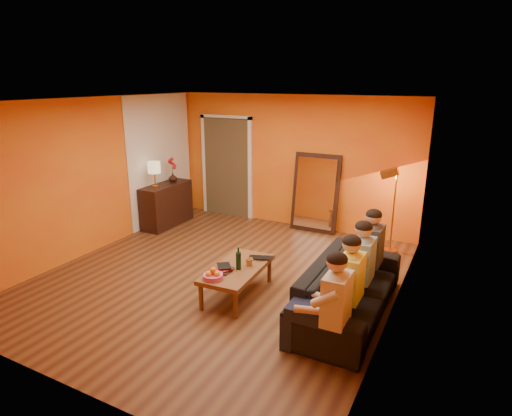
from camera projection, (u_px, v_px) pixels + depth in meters
The scene contains 27 objects.
room_shell at pixel (231, 188), 6.44m from camera, with size 5.00×5.50×2.60m.
white_accent at pixel (161, 160), 8.71m from camera, with size 0.02×1.90×2.58m, color white.
doorway_recess at pixel (230, 167), 9.26m from camera, with size 1.06×0.30×2.10m, color #3F2D19.
door_jamb_left at pixel (205, 165), 9.41m from camera, with size 0.08×0.06×2.20m, color white.
door_jamb_right at pixel (250, 170), 8.91m from camera, with size 0.08×0.06×2.20m, color white.
door_header at pixel (226, 117), 8.85m from camera, with size 1.22×0.06×0.08m, color white.
mirror_frame at pixel (316, 193), 8.28m from camera, with size 0.92×0.06×1.52m, color black.
mirror_glass at pixel (315, 193), 8.24m from camera, with size 0.78×0.02×1.36m, color white.
sideboard at pixel (167, 205), 8.68m from camera, with size 0.44×1.18×0.85m, color black.
table_lamp at pixel (155, 175), 8.23m from camera, with size 0.24×0.24×0.51m, color beige, non-canonical shape.
sofa at pixel (349, 288), 5.42m from camera, with size 0.90×2.29×0.67m, color black.
coffee_table at pixel (237, 281), 5.89m from camera, with size 0.62×1.22×0.42m, color brown, non-canonical shape.
floor_lamp at pixel (393, 212), 7.23m from camera, with size 0.30×0.24×1.44m, color #B08033, non-canonical shape.
dog at pixel (348, 287), 5.46m from camera, with size 0.36×0.57×0.67m, color #AD744E, non-canonical shape.
person_far_left at pixel (336, 307), 4.43m from camera, with size 0.70×0.44×1.22m, color beige, non-canonical shape.
person_mid_left at pixel (350, 286), 4.90m from camera, with size 0.70×0.44×1.22m, color #E3E04B, non-canonical shape.
person_mid_right at pixel (362, 268), 5.36m from camera, with size 0.70×0.44×1.22m, color #7EA4C4, non-canonical shape.
person_far_right at pixel (372, 252), 5.83m from camera, with size 0.70×0.44×1.22m, color #38383D, non-canonical shape.
fruit_bowl at pixel (213, 273), 5.47m from camera, with size 0.26×0.26×0.16m, color #C64576, non-canonical shape.
wine_bottle at pixel (238, 258), 5.72m from camera, with size 0.07×0.07×0.31m, color black.
tumbler at pixel (249, 262), 5.86m from camera, with size 0.11×0.11×0.10m, color #B27F3F.
laptop at pixel (261, 259), 6.04m from camera, with size 0.35×0.22×0.03m, color black.
book_lower at pixel (218, 269), 5.73m from camera, with size 0.19×0.25×0.02m, color black.
book_mid at pixel (219, 268), 5.73m from camera, with size 0.17×0.23×0.02m, color #B21417.
book_upper at pixel (218, 267), 5.71m from camera, with size 0.17×0.23×0.02m, color black.
vase at pixel (173, 177), 8.74m from camera, with size 0.17×0.17×0.18m, color black.
flowers at pixel (172, 164), 8.66m from camera, with size 0.17×0.17×0.51m, color #B21417, non-canonical shape.
Camera 1 is at (3.20, -5.01, 2.89)m, focal length 30.00 mm.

